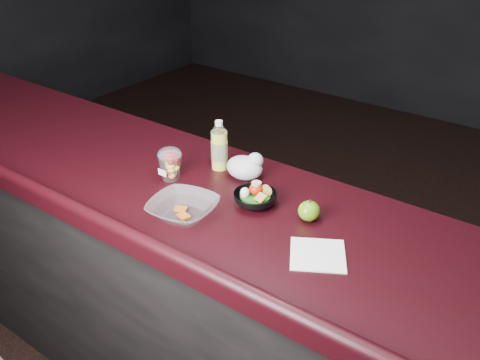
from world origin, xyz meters
name	(u,v)px	position (x,y,z in m)	size (l,w,h in m)	color
counter	(247,323)	(0.00, 0.30, 0.51)	(4.06, 0.71, 1.02)	black
lemonade_bottle	(219,149)	(-0.26, 0.48, 1.10)	(0.06, 0.06, 0.19)	yellow
fruit_cup	(170,163)	(-0.36, 0.31, 1.08)	(0.09, 0.09, 0.13)	white
green_apple	(309,211)	(0.19, 0.37, 1.05)	(0.07, 0.07, 0.07)	#35760D
plastic_bag	(246,167)	(-0.14, 0.48, 1.07)	(0.14, 0.11, 0.10)	silver
snack_bowl	(255,198)	(0.00, 0.34, 1.05)	(0.19, 0.19, 0.08)	black
takeout_bowl	(183,209)	(-0.15, 0.15, 1.05)	(0.25, 0.25, 0.05)	silver
paper_napkin	(318,255)	(0.31, 0.22, 1.02)	(0.16, 0.16, 0.00)	white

